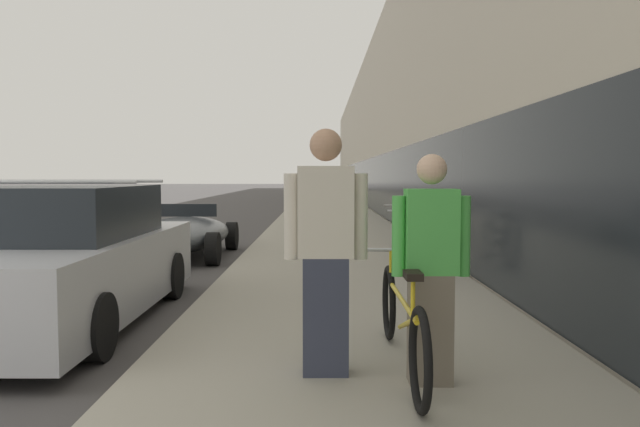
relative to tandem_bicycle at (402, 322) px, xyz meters
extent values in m
cube|color=#A39E8E|center=(-0.27, 19.84, -0.43)|extent=(3.62, 70.00, 0.14)
cube|color=beige|center=(6.59, 27.84, 3.22)|extent=(10.00, 70.00, 7.45)
cube|color=#1E2328|center=(1.63, 27.84, 0.75)|extent=(0.10, 63.00, 2.20)
torus|color=black|center=(0.00, 0.88, -0.03)|extent=(0.05, 0.66, 0.66)
torus|color=black|center=(0.00, -0.86, -0.03)|extent=(0.05, 0.66, 0.66)
cylinder|color=yellow|center=(0.00, 0.01, 0.17)|extent=(0.04, 1.48, 0.04)
cylinder|color=yellow|center=(0.00, -0.34, 0.08)|extent=(0.04, 0.88, 0.31)
cylinder|color=yellow|center=(0.00, -0.55, 0.31)|extent=(0.03, 0.03, 0.27)
cube|color=black|center=(0.00, -0.55, 0.45)|extent=(0.11, 0.22, 0.05)
cylinder|color=yellow|center=(0.00, 0.74, 0.32)|extent=(0.03, 0.03, 0.29)
cylinder|color=silver|center=(0.00, 0.74, 0.46)|extent=(0.52, 0.03, 0.03)
cube|color=#756B5B|center=(0.16, -0.30, 0.03)|extent=(0.30, 0.22, 0.78)
cube|color=#4CB74C|center=(0.16, -0.30, 0.72)|extent=(0.36, 0.22, 0.60)
cylinder|color=#4CB74C|center=(-0.07, -0.30, 0.69)|extent=(0.09, 0.09, 0.56)
cylinder|color=#4CB74C|center=(0.39, -0.30, 0.69)|extent=(0.09, 0.09, 0.56)
sphere|color=beige|center=(0.16, -0.30, 1.15)|extent=(0.21, 0.21, 0.21)
cube|color=#33384C|center=(-0.58, -0.09, 0.07)|extent=(0.33, 0.24, 0.87)
cube|color=beige|center=(-0.58, -0.09, 0.84)|extent=(0.41, 0.24, 0.67)
cylinder|color=beige|center=(-0.83, -0.09, 0.81)|extent=(0.10, 0.10, 0.63)
cylinder|color=beige|center=(-0.32, -0.09, 0.81)|extent=(0.10, 0.10, 0.63)
sphere|color=tan|center=(-0.58, -0.09, 1.33)|extent=(0.24, 0.24, 0.24)
cylinder|color=#4C4C51|center=(0.97, 4.08, 0.05)|extent=(0.05, 0.05, 0.82)
cylinder|color=#4C4C51|center=(0.97, 4.63, 0.05)|extent=(0.05, 0.05, 0.82)
cylinder|color=#4C4C51|center=(0.97, 4.36, 0.46)|extent=(0.05, 0.55, 0.05)
torus|color=black|center=(0.81, 6.20, -0.01)|extent=(0.06, 0.69, 0.69)
torus|color=black|center=(0.81, 5.06, -0.01)|extent=(0.06, 0.69, 0.69)
cylinder|color=black|center=(0.81, 5.63, 0.20)|extent=(0.04, 0.97, 0.04)
cylinder|color=black|center=(0.81, 5.41, 0.10)|extent=(0.04, 0.59, 0.32)
cylinder|color=black|center=(0.81, 5.27, 0.34)|extent=(0.03, 0.03, 0.29)
cube|color=black|center=(0.81, 5.27, 0.48)|extent=(0.11, 0.22, 0.05)
cylinder|color=black|center=(0.81, 6.11, 0.35)|extent=(0.03, 0.03, 0.30)
cylinder|color=silver|center=(0.81, 6.11, 0.50)|extent=(0.52, 0.03, 0.03)
torus|color=black|center=(0.98, 8.49, -0.02)|extent=(0.06, 0.68, 0.68)
torus|color=black|center=(0.98, 7.41, -0.02)|extent=(0.06, 0.68, 0.68)
cylinder|color=red|center=(0.98, 7.95, 0.18)|extent=(0.04, 0.92, 0.04)
cylinder|color=red|center=(0.98, 7.73, 0.09)|extent=(0.04, 0.56, 0.31)
cylinder|color=red|center=(0.98, 7.60, 0.32)|extent=(0.03, 0.03, 0.28)
cube|color=black|center=(0.98, 7.60, 0.47)|extent=(0.11, 0.22, 0.05)
cylinder|color=red|center=(0.98, 8.40, 0.33)|extent=(0.03, 0.03, 0.30)
cylinder|color=silver|center=(0.98, 8.40, 0.48)|extent=(0.52, 0.03, 0.03)
cube|color=silver|center=(-3.38, 2.05, 0.05)|extent=(1.77, 4.58, 0.79)
cube|color=#1E2328|center=(-3.38, 2.05, 0.72)|extent=(1.52, 2.29, 0.55)
cylinder|color=silver|center=(-3.38, 2.55, 1.04)|extent=(1.89, 0.04, 0.04)
cylinder|color=silver|center=(-3.38, 1.54, 1.04)|extent=(1.89, 0.04, 0.04)
cylinder|color=black|center=(-4.20, 3.42, -0.20)|extent=(0.22, 0.60, 0.60)
cylinder|color=black|center=(-2.56, 3.42, -0.20)|extent=(0.22, 0.60, 0.60)
cylinder|color=black|center=(-2.56, 0.67, -0.20)|extent=(0.22, 0.60, 0.60)
ellipsoid|color=#4C5156|center=(-3.35, 7.57, -0.05)|extent=(1.77, 4.14, 0.64)
cube|color=#1E2328|center=(-3.35, 8.08, 0.39)|extent=(1.24, 0.04, 0.26)
cylinder|color=black|center=(-4.18, 8.77, -0.20)|extent=(0.22, 0.60, 0.60)
cylinder|color=black|center=(-2.52, 8.77, -0.20)|extent=(0.22, 0.60, 0.60)
cylinder|color=black|center=(-4.18, 6.37, -0.20)|extent=(0.22, 0.60, 0.60)
cylinder|color=black|center=(-2.52, 6.37, -0.20)|extent=(0.22, 0.60, 0.60)
camera|label=1|loc=(-0.62, -4.64, 1.11)|focal=35.00mm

